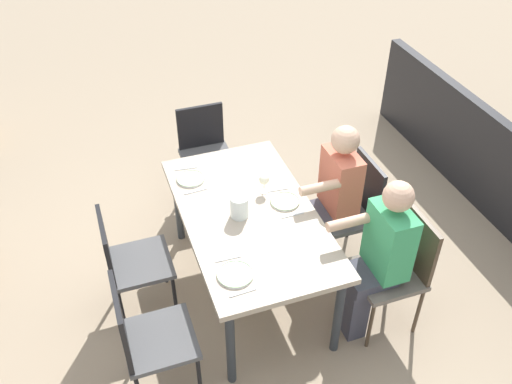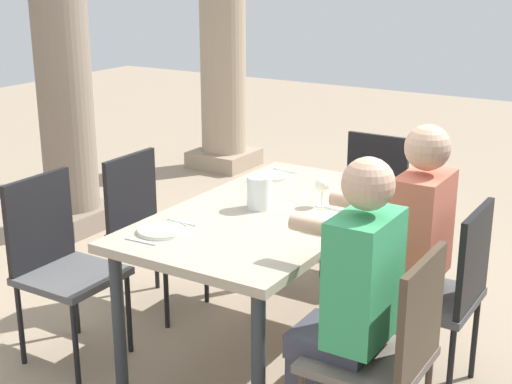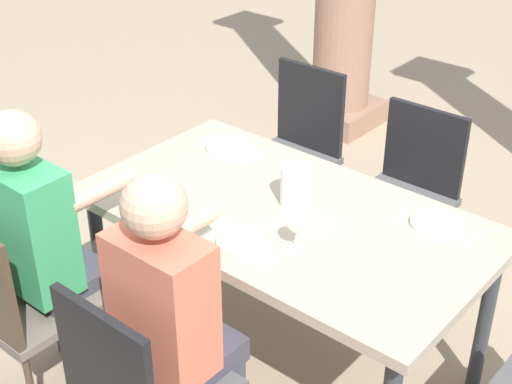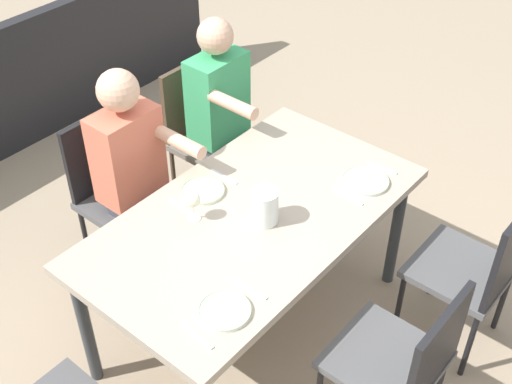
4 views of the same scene
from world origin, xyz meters
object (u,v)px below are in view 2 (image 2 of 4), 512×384
object	(u,v)px
chair_west_south	(388,349)
stone_column_far	(222,14)
chair_head_east	(369,194)
wine_glass_1	(322,186)
water_pitcher	(260,194)
chair_mid_north	(148,221)
diner_woman_green	(347,304)
plate_1	(325,217)
plate_0	(162,230)
stone_column_centre	(62,51)
chair_mid_south	(445,287)
dining_table	(271,224)
plate_2	(273,176)
chair_west_north	(59,258)
diner_man_white	(407,248)

from	to	relation	value
chair_west_south	stone_column_far	bearing A→B (deg)	41.90
chair_head_east	wine_glass_1	size ratio (longest dim) A/B	5.91
water_pitcher	wine_glass_1	bearing A→B (deg)	-52.70
chair_west_south	chair_mid_north	distance (m)	1.89
diner_woman_green	wine_glass_1	xyz separation A→B (m)	(0.80, 0.52, 0.19)
stone_column_far	plate_1	size ratio (longest dim) A/B	14.28
chair_head_east	diner_woman_green	xyz separation A→B (m)	(-1.84, -0.70, 0.16)
chair_mid_north	plate_0	distance (m)	0.90
plate_1	wine_glass_1	xyz separation A→B (m)	(0.17, 0.10, 0.10)
diner_woman_green	plate_1	bearing A→B (deg)	33.46
stone_column_centre	plate_0	size ratio (longest dim) A/B	11.73
chair_west_south	diner_woman_green	distance (m)	0.23
chair_west_south	stone_column_far	world-z (taller)	stone_column_far
chair_mid_south	stone_column_centre	bearing A→B (deg)	76.73
dining_table	chair_west_south	world-z (taller)	chair_west_south
wine_glass_1	plate_2	distance (m)	0.58
chair_head_east	stone_column_centre	xyz separation A→B (m)	(-0.42, 2.25, 0.81)
chair_mid_north	chair_mid_south	size ratio (longest dim) A/B	0.97
chair_west_north	diner_woman_green	xyz separation A→B (m)	(0.00, -1.58, 0.15)
chair_west_south	dining_table	bearing A→B (deg)	55.39
stone_column_far	stone_column_centre	bearing A→B (deg)	-180.00
chair_mid_north	diner_woman_green	world-z (taller)	diner_woman_green
chair_west_north	chair_west_south	size ratio (longest dim) A/B	1.00
dining_table	plate_2	xyz separation A→B (m)	(0.51, 0.29, 0.08)
chair_mid_south	chair_head_east	xyz separation A→B (m)	(1.15, 0.88, -0.01)
dining_table	stone_column_centre	xyz separation A→B (m)	(0.82, 2.25, 0.64)
diner_man_white	plate_1	distance (m)	0.42
chair_west_north	chair_west_south	xyz separation A→B (m)	(0.00, -1.76, 0.01)
plate_1	wine_glass_1	distance (m)	0.22
chair_head_east	diner_man_white	bearing A→B (deg)	-149.37
diner_man_white	chair_head_east	bearing A→B (deg)	30.63
chair_west_south	plate_1	world-z (taller)	chair_west_south
stone_column_far	plate_2	xyz separation A→B (m)	(-2.36, -1.95, -0.71)
dining_table	stone_column_far	bearing A→B (deg)	37.98
diner_man_white	plate_2	world-z (taller)	diner_man_white
diner_man_white	stone_column_centre	xyz separation A→B (m)	(0.74, 2.93, 0.65)
diner_man_white	wine_glass_1	bearing A→B (deg)	77.20
chair_head_east	chair_mid_south	bearing A→B (deg)	-142.64
chair_mid_north	stone_column_centre	size ratio (longest dim) A/B	0.33
diner_man_white	wine_glass_1	distance (m)	0.55
chair_mid_south	diner_woman_green	xyz separation A→B (m)	(-0.69, 0.18, 0.15)
chair_west_north	stone_column_far	size ratio (longest dim) A/B	0.31
chair_west_south	wine_glass_1	xyz separation A→B (m)	(0.80, 0.70, 0.33)
chair_west_north	water_pitcher	xyz separation A→B (m)	(0.61, -0.81, 0.31)
dining_table	plate_0	xyz separation A→B (m)	(-0.53, 0.27, 0.08)
plate_1	water_pitcher	bearing A→B (deg)	94.42
chair_mid_south	water_pitcher	xyz separation A→B (m)	(-0.08, 0.95, 0.31)
chair_mid_north	plate_2	size ratio (longest dim) A/B	4.25
chair_head_east	stone_column_centre	world-z (taller)	stone_column_centre
chair_head_east	plate_2	world-z (taller)	chair_head_east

